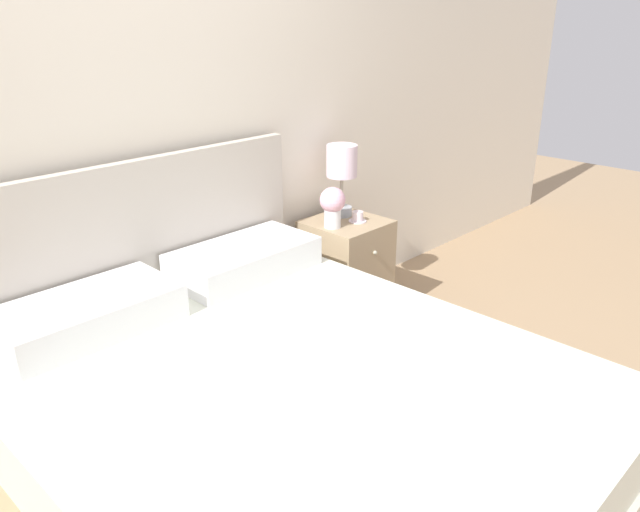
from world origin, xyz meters
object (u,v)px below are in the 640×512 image
table_lamp (342,168)px  flower_vase (333,204)px  bed (288,414)px  teacup (358,217)px  nightstand (346,270)px

table_lamp → flower_vase: bearing=-150.4°
bed → teacup: size_ratio=20.80×
bed → nightstand: size_ratio=3.48×
table_lamp → flower_vase: size_ratio=1.82×
teacup → nightstand: bearing=127.2°
teacup → bed: bearing=-149.7°
flower_vase → teacup: 0.20m
nightstand → flower_vase: bearing=-174.3°
nightstand → flower_vase: flower_vase is taller
bed → teacup: 1.41m
bed → nightstand: (1.15, 0.74, 0.01)m
bed → nightstand: bed is taller
table_lamp → teacup: 0.29m
nightstand → table_lamp: table_lamp is taller
flower_vase → table_lamp: bearing=29.6°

